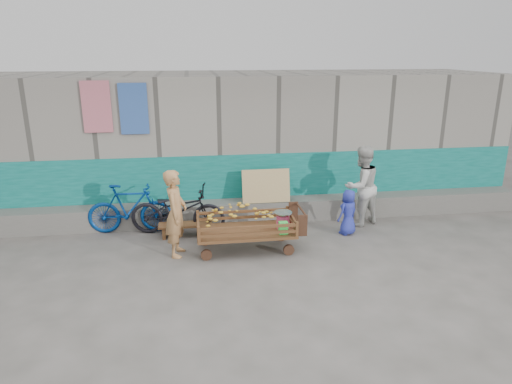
{
  "coord_description": "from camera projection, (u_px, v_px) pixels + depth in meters",
  "views": [
    {
      "loc": [
        -1.23,
        -6.75,
        3.51
      ],
      "look_at": [
        -0.06,
        1.2,
        1.0
      ],
      "focal_mm": 32.0,
      "sensor_mm": 36.0,
      "label": 1
    }
  ],
  "objects": [
    {
      "name": "child",
      "position": [
        348.0,
        212.0,
        8.97
      ],
      "size": [
        0.53,
        0.47,
        0.91
      ],
      "primitive_type": "imported",
      "rotation": [
        0.0,
        0.0,
        3.64
      ],
      "color": "#2A35AB",
      "rests_on": "ground"
    },
    {
      "name": "vendor_man",
      "position": [
        176.0,
        213.0,
        7.96
      ],
      "size": [
        0.46,
        0.62,
        1.56
      ],
      "primitive_type": "imported",
      "rotation": [
        0.0,
        0.0,
        1.41
      ],
      "color": "tan",
      "rests_on": "ground"
    },
    {
      "name": "banana_cart",
      "position": [
        244.0,
        222.0,
        8.19
      ],
      "size": [
        1.92,
        0.88,
        0.82
      ],
      "color": "brown",
      "rests_on": "ground"
    },
    {
      "name": "woman",
      "position": [
        361.0,
        186.0,
        9.37
      ],
      "size": [
        0.99,
        0.9,
        1.67
      ],
      "primitive_type": "imported",
      "rotation": [
        0.0,
        0.0,
        3.54
      ],
      "color": "silver",
      "rests_on": "ground"
    },
    {
      "name": "bicycle_blue",
      "position": [
        130.0,
        209.0,
        9.04
      ],
      "size": [
        1.69,
        0.56,
        1.0
      ],
      "primitive_type": "imported",
      "rotation": [
        0.0,
        0.0,
        1.52
      ],
      "color": "navy",
      "rests_on": "ground"
    },
    {
      "name": "ground",
      "position": [
        270.0,
        270.0,
        7.59
      ],
      "size": [
        80.0,
        80.0,
        0.0
      ],
      "primitive_type": "plane",
      "color": "#514F4A",
      "rests_on": "ground"
    },
    {
      "name": "building_wall",
      "position": [
        241.0,
        139.0,
        10.98
      ],
      "size": [
        12.0,
        3.5,
        3.0
      ],
      "color": "gray",
      "rests_on": "ground"
    },
    {
      "name": "bicycle_dark",
      "position": [
        178.0,
        210.0,
        8.98
      ],
      "size": [
        1.96,
        0.99,
        0.98
      ],
      "primitive_type": "imported",
      "rotation": [
        0.0,
        0.0,
        1.38
      ],
      "color": "black",
      "rests_on": "ground"
    },
    {
      "name": "bench",
      "position": [
        186.0,
        227.0,
        8.94
      ],
      "size": [
        1.05,
        0.31,
        0.26
      ],
      "color": "brown",
      "rests_on": "ground"
    }
  ]
}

